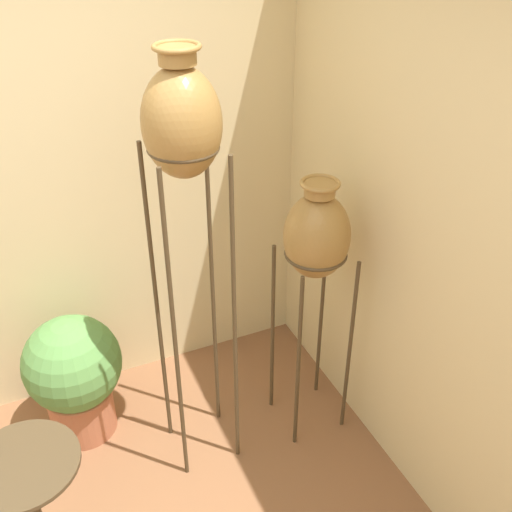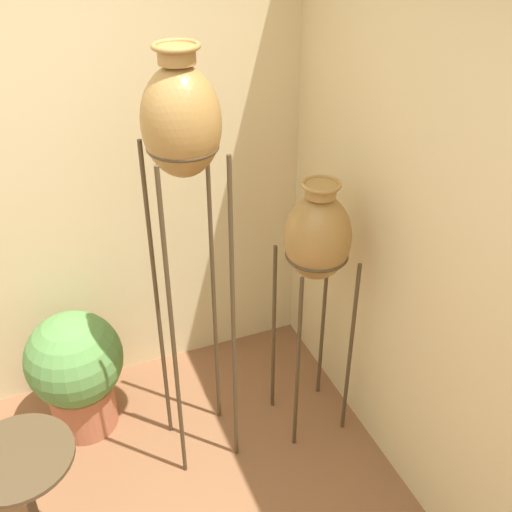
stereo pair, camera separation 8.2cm
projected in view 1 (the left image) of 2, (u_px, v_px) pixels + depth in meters
The scene contains 4 objects.
vase_stand_tall at pixel (183, 135), 2.27m from camera, with size 0.31×0.31×2.05m.
vase_stand_medium at pixel (317, 239), 2.75m from camera, with size 0.31×0.31×1.43m.
side_table at pixel (33, 500), 2.29m from camera, with size 0.42×0.42×0.74m.
potted_plant at pixel (74, 373), 3.07m from camera, with size 0.50×0.50×0.71m.
Camera 1 is at (0.18, -1.16, 2.54)m, focal length 42.00 mm.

